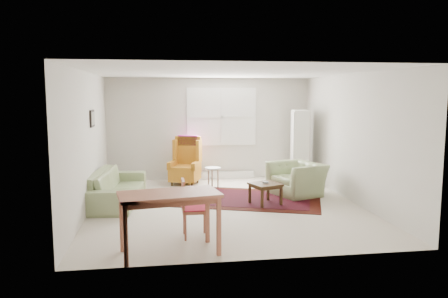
{
  "coord_description": "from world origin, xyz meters",
  "views": [
    {
      "loc": [
        -1.23,
        -7.99,
        2.11
      ],
      "look_at": [
        0.0,
        0.3,
        1.05
      ],
      "focal_mm": 35.0,
      "sensor_mm": 36.0,
      "label": 1
    }
  ],
  "objects": [
    {
      "name": "stool",
      "position": [
        -0.06,
        1.62,
        0.24
      ],
      "size": [
        0.43,
        0.43,
        0.47
      ],
      "primitive_type": null,
      "rotation": [
        0.0,
        0.0,
        0.27
      ],
      "color": "white",
      "rests_on": "ground"
    },
    {
      "name": "desk_chair",
      "position": [
        -0.73,
        -1.72,
        0.43
      ],
      "size": [
        0.38,
        0.38,
        0.87
      ],
      "primitive_type": null,
      "rotation": [
        0.0,
        0.0,
        1.58
      ],
      "color": "#A25C41",
      "rests_on": "ground"
    },
    {
      "name": "desk",
      "position": [
        -1.12,
        -2.35,
        0.41
      ],
      "size": [
        1.39,
        0.86,
        0.82
      ],
      "primitive_type": null,
      "rotation": [
        0.0,
        0.0,
        0.17
      ],
      "color": "#A25C41",
      "rests_on": "ground"
    },
    {
      "name": "rug",
      "position": [
        0.5,
        0.48,
        0.01
      ],
      "size": [
        3.38,
        2.74,
        0.03
      ],
      "primitive_type": null,
      "rotation": [
        0.0,
        0.0,
        -0.34
      ],
      "color": "black",
      "rests_on": "ground"
    },
    {
      "name": "sofa",
      "position": [
        -2.08,
        0.55,
        0.44
      ],
      "size": [
        1.07,
        2.24,
        0.87
      ],
      "primitive_type": "imported",
      "rotation": [
        0.0,
        0.0,
        1.47
      ],
      "color": "#869764",
      "rests_on": "ground"
    },
    {
      "name": "coffee_table",
      "position": [
        0.75,
        -0.02,
        0.21
      ],
      "size": [
        0.66,
        0.66,
        0.42
      ],
      "primitive_type": null,
      "rotation": [
        0.0,
        0.0,
        0.35
      ],
      "color": "#3A2512",
      "rests_on": "ground"
    },
    {
      "name": "armchair",
      "position": [
        1.6,
        0.7,
        0.4
      ],
      "size": [
        1.23,
        1.3,
        0.81
      ],
      "primitive_type": "imported",
      "rotation": [
        0.0,
        0.0,
        -1.19
      ],
      "color": "#869764",
      "rests_on": "ground"
    },
    {
      "name": "cabinet",
      "position": [
        2.08,
        1.98,
        0.86
      ],
      "size": [
        0.49,
        0.75,
        1.73
      ],
      "primitive_type": null,
      "rotation": [
        0.0,
        0.0,
        -0.19
      ],
      "color": "white",
      "rests_on": "ground"
    },
    {
      "name": "room",
      "position": [
        0.02,
        0.21,
        1.26
      ],
      "size": [
        5.04,
        5.54,
        2.51
      ],
      "color": "beige",
      "rests_on": "ground"
    },
    {
      "name": "wingback_chair",
      "position": [
        -0.66,
        2.11,
        0.57
      ],
      "size": [
        0.86,
        0.88,
        1.13
      ],
      "primitive_type": null,
      "rotation": [
        0.0,
        0.0,
        -0.36
      ],
      "color": "#BE791D",
      "rests_on": "ground"
    }
  ]
}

